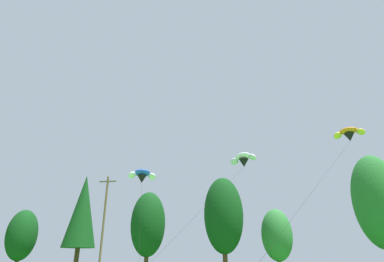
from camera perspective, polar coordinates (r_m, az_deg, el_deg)
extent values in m
ellipsoid|color=#0F3D14|center=(53.96, -28.41, -16.18)|extent=(4.24, 4.24, 7.09)
cylinder|color=#472D19|center=(50.72, -20.26, -21.33)|extent=(0.66, 0.66, 3.71)
cone|color=#0F3D14|center=(51.18, -19.18, -13.38)|extent=(4.74, 4.74, 10.57)
ellipsoid|color=#0F3D14|center=(46.97, -7.96, -16.26)|extent=(4.86, 4.86, 8.89)
ellipsoid|color=#0F3D14|center=(44.21, 5.73, -14.81)|extent=(5.26, 5.26, 10.07)
ellipsoid|color=#2D7033|center=(46.83, 15.10, -17.65)|extent=(4.17, 4.17, 6.88)
ellipsoid|color=#236628|center=(45.58, 30.55, -10.76)|extent=(5.74, 5.74, 11.45)
cylinder|color=brown|center=(40.59, -15.75, -16.12)|extent=(0.26, 0.26, 11.85)
cube|color=brown|center=(41.43, -14.98, -8.81)|extent=(2.20, 0.14, 0.14)
ellipsoid|color=blue|center=(35.64, -8.98, -7.50)|extent=(2.11, 1.85, 0.97)
ellipsoid|color=white|center=(35.74, -7.24, -8.15)|extent=(1.26, 1.27, 1.11)
ellipsoid|color=white|center=(35.43, -10.79, -7.81)|extent=(1.15, 1.28, 1.11)
cone|color=black|center=(35.58, -9.07, -8.60)|extent=(1.33, 1.33, 0.85)
cylinder|color=black|center=(29.69, -9.32, -15.34)|extent=(3.30, 9.73, 8.76)
ellipsoid|color=orange|center=(36.79, 26.44, 0.01)|extent=(2.07, 1.76, 0.79)
ellipsoid|color=yellow|center=(36.68, 28.21, -0.11)|extent=(1.17, 1.22, 0.97)
ellipsoid|color=yellow|center=(36.73, 24.84, -0.76)|extent=(1.26, 1.27, 0.97)
cone|color=black|center=(36.67, 26.64, -1.02)|extent=(1.28, 1.28, 0.85)
cylinder|color=black|center=(26.75, 21.45, -9.48)|extent=(11.63, 14.23, 12.34)
ellipsoid|color=white|center=(34.92, 9.21, -4.55)|extent=(2.18, 1.98, 0.99)
ellipsoid|color=silver|center=(34.23, 10.88, -4.66)|extent=(1.23, 1.28, 1.14)
ellipsoid|color=silver|center=(35.44, 7.66, -5.47)|extent=(1.25, 1.27, 1.14)
cone|color=black|center=(34.79, 9.37, -5.72)|extent=(1.46, 1.46, 0.90)
cylinder|color=black|center=(28.81, 1.96, -13.93)|extent=(7.98, 10.14, 10.23)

